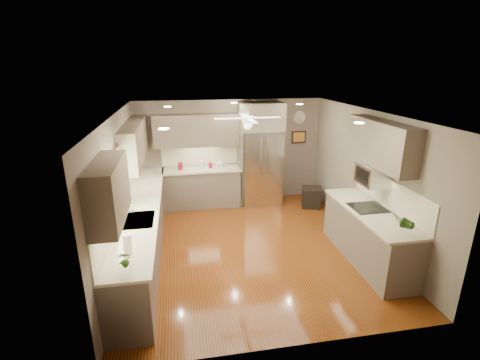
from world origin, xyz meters
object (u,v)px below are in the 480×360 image
object	(u,v)px
canister_c	(202,164)
stool	(311,197)
canister_a	(181,166)
microwave	(373,175)
soap_bottle	(130,208)
potted_plant_left	(124,260)
refrigerator	(261,156)
paper_towel	(128,244)
canister_d	(211,165)
bowl	(220,166)
potted_plant_right	(402,221)

from	to	relation	value
canister_c	stool	bearing A→B (deg)	-12.66
canister_a	microwave	bearing A→B (deg)	-40.20
canister_a	microwave	world-z (taller)	microwave
canister_a	stool	bearing A→B (deg)	-9.70
microwave	stool	bearing A→B (deg)	94.42
canister_c	stool	size ratio (longest dim) A/B	0.30
soap_bottle	stool	bearing A→B (deg)	25.54
microwave	stool	distance (m)	2.54
canister_a	potted_plant_left	distance (m)	4.20
potted_plant_left	refrigerator	xyz separation A→B (m)	(2.64, 4.11, 0.10)
refrigerator	paper_towel	bearing A→B (deg)	-125.54
canister_c	canister_d	xyz separation A→B (m)	(0.21, -0.00, -0.03)
bowl	microwave	bearing A→B (deg)	-49.86
soap_bottle	potted_plant_right	world-z (taller)	potted_plant_right
potted_plant_right	potted_plant_left	bearing A→B (deg)	-175.30
soap_bottle	potted_plant_left	bearing A→B (deg)	-85.41
soap_bottle	bowl	distance (m)	3.01
soap_bottle	microwave	xyz separation A→B (m)	(4.11, -0.33, 0.45)
canister_d	refrigerator	size ratio (longest dim) A/B	0.05
potted_plant_left	paper_towel	size ratio (longest dim) A/B	1.01
refrigerator	potted_plant_right	bearing A→B (deg)	-72.36
soap_bottle	potted_plant_left	world-z (taller)	potted_plant_left
bowl	canister_c	bearing A→B (deg)	174.52
canister_a	refrigerator	size ratio (longest dim) A/B	0.07
potted_plant_left	canister_d	bearing A→B (deg)	71.11
potted_plant_left	paper_towel	distance (m)	0.41
refrigerator	paper_towel	xyz separation A→B (m)	(-2.64, -3.70, -0.11)
potted_plant_left	bowl	bearing A→B (deg)	68.38
bowl	stool	bearing A→B (deg)	-14.05
potted_plant_left	paper_towel	world-z (taller)	same
canister_c	potted_plant_left	distance (m)	4.37
soap_bottle	potted_plant_left	distance (m)	1.74
canister_c	microwave	bearing A→B (deg)	-45.48
canister_d	soap_bottle	size ratio (longest dim) A/B	0.71
bowl	refrigerator	distance (m)	1.02
potted_plant_left	microwave	size ratio (longest dim) A/B	0.54
canister_a	canister_d	world-z (taller)	canister_a
canister_d	bowl	world-z (taller)	canister_d
canister_c	potted_plant_left	xyz separation A→B (m)	(-1.22, -4.19, 0.06)
canister_c	potted_plant_right	distance (m)	4.68
microwave	stool	world-z (taller)	microwave
canister_c	paper_towel	size ratio (longest dim) A/B	0.55
potted_plant_right	paper_towel	size ratio (longest dim) A/B	1.25
canister_c	potted_plant_right	size ratio (longest dim) A/B	0.44
canister_d	stool	bearing A→B (deg)	-13.65
paper_towel	refrigerator	bearing A→B (deg)	54.46
refrigerator	paper_towel	size ratio (longest dim) A/B	8.38
canister_c	stool	xyz separation A→B (m)	(2.58, -0.58, -0.79)
stool	paper_towel	xyz separation A→B (m)	(-3.80, -3.21, 0.84)
potted_plant_right	refrigerator	size ratio (longest dim) A/B	0.15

